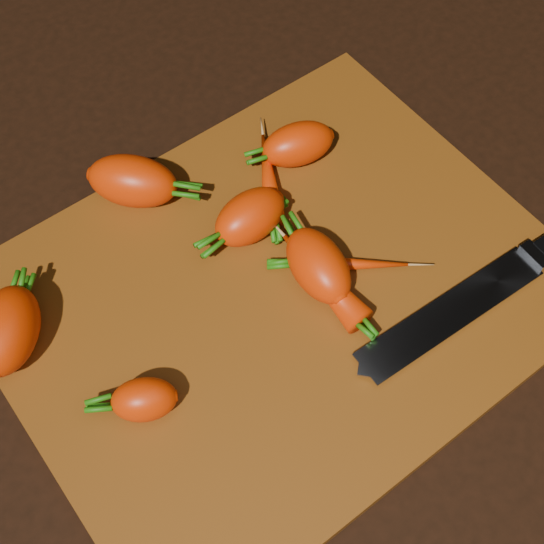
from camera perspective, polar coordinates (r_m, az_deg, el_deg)
ground at (r=0.71m, az=0.48°, el=-2.00°), size 2.00×2.00×0.01m
cutting_board at (r=0.70m, az=0.49°, el=-1.56°), size 0.50×0.40×0.01m
carrot_0 at (r=0.69m, az=-19.36°, el=-4.18°), size 0.10×0.10×0.05m
carrot_1 at (r=0.64m, az=-9.60°, el=-9.45°), size 0.07×0.06×0.04m
carrot_2 at (r=0.75m, az=-10.45°, el=6.76°), size 0.10×0.10×0.05m
carrot_3 at (r=0.69m, az=3.50°, el=0.49°), size 0.06×0.09×0.05m
carrot_4 at (r=0.71m, az=-1.67°, el=4.18°), size 0.08×0.05×0.05m
carrot_5 at (r=0.72m, az=-2.14°, el=3.78°), size 0.05×0.04×0.03m
carrot_6 at (r=0.77m, az=1.96°, el=9.60°), size 0.08×0.06×0.04m
carrot_7 at (r=0.76m, az=-0.28°, el=7.20°), size 0.08×0.10×0.02m
carrot_8 at (r=0.71m, az=5.94°, el=0.60°), size 0.10×0.08×0.02m
carrot_9 at (r=0.69m, az=3.76°, el=-0.45°), size 0.03×0.11×0.03m
knife at (r=0.71m, az=14.45°, el=-2.22°), size 0.32×0.04×0.02m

